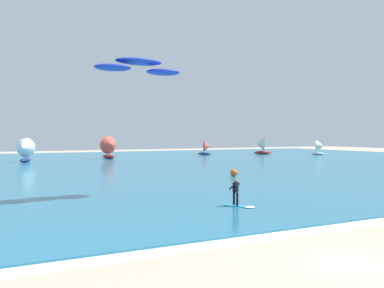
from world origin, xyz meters
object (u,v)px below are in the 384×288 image
object	(u,v)px
sailboat_mid_left	(24,150)
sailboat_near_shore	(320,147)
kitesurfer	(238,196)
sailboat_far_left	(110,147)
marker_buoy	(234,173)
sailboat_heeled_over	(206,148)
kite	(139,67)
sailboat_leading	(260,145)

from	to	relation	value
sailboat_mid_left	sailboat_near_shore	size ratio (longest dim) A/B	1.23
kitesurfer	sailboat_near_shore	distance (m)	69.64
sailboat_far_left	marker_buoy	distance (m)	37.68
sailboat_mid_left	sailboat_near_shore	world-z (taller)	sailboat_mid_left
sailboat_heeled_over	marker_buoy	world-z (taller)	sailboat_heeled_over
kitesurfer	sailboat_far_left	distance (m)	53.99
kitesurfer	kite	distance (m)	11.30
sailboat_mid_left	marker_buoy	size ratio (longest dim) A/B	5.61
kite	sailboat_leading	size ratio (longest dim) A/B	1.42
sailboat_mid_left	marker_buoy	world-z (taller)	sailboat_mid_left
sailboat_far_left	marker_buoy	world-z (taller)	sailboat_far_left
sailboat_leading	sailboat_near_shore	distance (m)	12.63
sailboat_mid_left	kitesurfer	bearing A→B (deg)	-82.40
sailboat_mid_left	sailboat_near_shore	distance (m)	58.74
kitesurfer	sailboat_mid_left	distance (m)	50.23
kite	sailboat_far_left	size ratio (longest dim) A/B	1.43
kitesurfer	sailboat_leading	distance (m)	69.75
marker_buoy	sailboat_heeled_over	bearing A→B (deg)	63.80
kite	marker_buoy	world-z (taller)	kite
sailboat_leading	sailboat_heeled_over	size ratio (longest dim) A/B	1.35
sailboat_far_left	sailboat_heeled_over	bearing A→B (deg)	11.47
sailboat_leading	sailboat_near_shore	world-z (taller)	sailboat_leading
kitesurfer	sailboat_heeled_over	size ratio (longest dim) A/B	0.58
kite	sailboat_near_shore	size ratio (longest dim) A/B	1.88
sailboat_heeled_over	marker_buoy	bearing A→B (deg)	-116.20
sailboat_leading	sailboat_heeled_over	world-z (taller)	sailboat_leading
sailboat_near_shore	sailboat_far_left	world-z (taller)	sailboat_far_left
kite	sailboat_mid_left	xyz separation A→B (m)	(-2.72, 43.34, -7.05)
sailboat_near_shore	marker_buoy	distance (m)	51.95
sailboat_near_shore	sailboat_heeled_over	distance (m)	24.17
kite	sailboat_far_left	distance (m)	48.93
kite	sailboat_near_shore	distance (m)	69.08
kitesurfer	kite	xyz separation A→B (m)	(-3.92, 6.44, 8.41)
kitesurfer	marker_buoy	size ratio (longest dim) A/B	2.61
sailboat_near_shore	sailboat_heeled_over	xyz separation A→B (m)	(-21.21, 11.59, -0.03)
kite	sailboat_far_left	world-z (taller)	kite
kite	sailboat_heeled_over	bearing A→B (deg)	56.02
sailboat_heeled_over	kitesurfer	bearing A→B (deg)	-117.99
kite	sailboat_heeled_over	size ratio (longest dim) A/B	1.92
sailboat_leading	sailboat_far_left	xyz separation A→B (m)	(-34.64, -1.69, -0.01)
sailboat_mid_left	sailboat_far_left	size ratio (longest dim) A/B	0.94
sailboat_leading	sailboat_far_left	distance (m)	34.68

